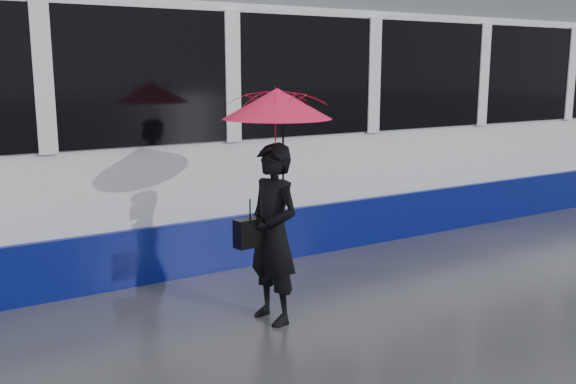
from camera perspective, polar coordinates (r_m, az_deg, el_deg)
ground at (r=6.46m, az=-0.80°, el=-9.88°), size 90.00×90.00×0.00m
rails at (r=8.60m, az=-9.39°, el=-4.62°), size 34.00×1.51×0.02m
tram at (r=9.62m, az=5.21°, el=7.00°), size 26.00×2.56×3.35m
woman at (r=5.81m, az=-1.36°, el=-3.75°), size 0.48×0.65×1.65m
umbrella at (r=5.67m, az=-0.96°, el=5.97°), size 1.10×1.10×1.11m
handbag at (r=5.71m, az=-3.37°, el=-3.61°), size 0.31×0.17×0.44m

